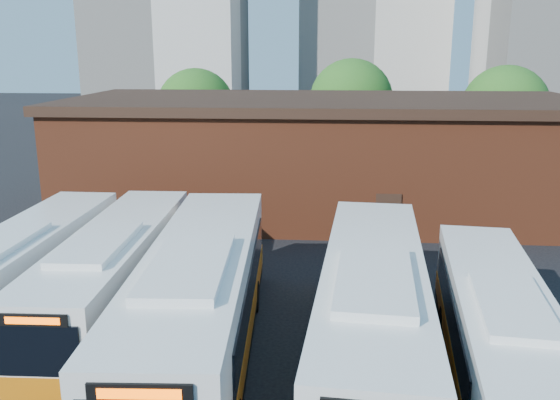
# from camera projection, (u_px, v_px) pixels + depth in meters

# --- Properties ---
(bus_farwest) EXTENTS (2.62, 12.04, 3.27)m
(bus_farwest) POSITION_uv_depth(u_px,v_px,m) (25.00, 277.00, 20.19)
(bus_farwest) COLOR silver
(bus_farwest) RESTS_ON ground
(bus_west) EXTENTS (2.83, 12.34, 3.34)m
(bus_west) POSITION_uv_depth(u_px,v_px,m) (116.00, 278.00, 19.95)
(bus_west) COLOR silver
(bus_west) RESTS_ON ground
(bus_midwest) EXTENTS (3.55, 13.97, 3.77)m
(bus_midwest) POSITION_uv_depth(u_px,v_px,m) (201.00, 309.00, 17.14)
(bus_midwest) COLOR silver
(bus_midwest) RESTS_ON ground
(bus_mideast) EXTENTS (3.81, 13.52, 3.64)m
(bus_mideast) POSITION_uv_depth(u_px,v_px,m) (372.00, 321.00, 16.50)
(bus_mideast) COLOR silver
(bus_mideast) RESTS_ON ground
(bus_east) EXTENTS (3.63, 11.73, 3.15)m
(bus_east) POSITION_uv_depth(u_px,v_px,m) (497.00, 340.00, 15.91)
(bus_east) COLOR silver
(bus_east) RESTS_ON ground
(depot_building) EXTENTS (28.60, 12.60, 6.40)m
(depot_building) POSITION_uv_depth(u_px,v_px,m) (325.00, 153.00, 33.73)
(depot_building) COLOR brown
(depot_building) RESTS_ON ground
(tree_west) EXTENTS (6.00, 6.00, 7.65)m
(tree_west) POSITION_uv_depth(u_px,v_px,m) (196.00, 108.00, 45.70)
(tree_west) COLOR #382314
(tree_west) RESTS_ON ground
(tree_mid) EXTENTS (6.56, 6.56, 8.36)m
(tree_mid) POSITION_uv_depth(u_px,v_px,m) (351.00, 101.00, 46.67)
(tree_mid) COLOR #382314
(tree_mid) RESTS_ON ground
(tree_east) EXTENTS (6.24, 6.24, 7.96)m
(tree_east) POSITION_uv_depth(u_px,v_px,m) (505.00, 109.00, 43.04)
(tree_east) COLOR #382314
(tree_east) RESTS_ON ground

